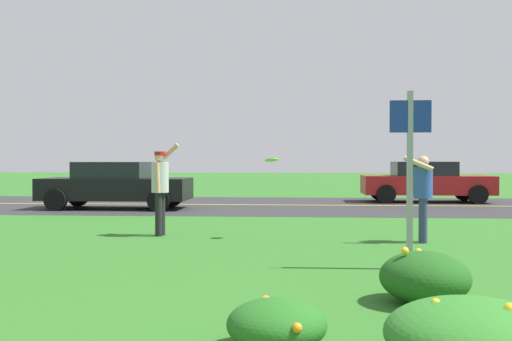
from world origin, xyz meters
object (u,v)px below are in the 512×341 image
at_px(sign_post_near_path, 410,161).
at_px(car_black_center_left, 115,185).
at_px(person_thrower_red_cap_gray_shirt, 160,184).
at_px(frisbee_lime, 272,160).
at_px(car_red_center_right, 426,181).
at_px(person_catcher_blue_shirt, 423,191).

relative_size(sign_post_near_path, car_black_center_left, 0.55).
xyz_separation_m(person_thrower_red_cap_gray_shirt, car_black_center_left, (-2.91, 6.28, -0.29)).
height_order(sign_post_near_path, car_black_center_left, sign_post_near_path).
height_order(frisbee_lime, car_black_center_left, frisbee_lime).
xyz_separation_m(frisbee_lime, car_red_center_right, (5.04, 10.23, -0.77)).
xyz_separation_m(car_black_center_left, car_red_center_right, (10.18, 3.66, 0.00)).
height_order(car_black_center_left, car_red_center_right, same).
distance_m(person_catcher_blue_shirt, frisbee_lime, 2.85).
bearing_deg(car_red_center_right, sign_post_near_path, -102.71).
distance_m(person_thrower_red_cap_gray_shirt, car_black_center_left, 6.93).
relative_size(sign_post_near_path, frisbee_lime, 9.43).
bearing_deg(person_thrower_red_cap_gray_shirt, frisbee_lime, -7.49).
bearing_deg(sign_post_near_path, frisbee_lime, 124.11).
bearing_deg(frisbee_lime, person_catcher_blue_shirt, -6.36).
distance_m(person_thrower_red_cap_gray_shirt, car_red_center_right, 12.31).
relative_size(person_thrower_red_cap_gray_shirt, frisbee_lime, 7.12).
distance_m(frisbee_lime, car_black_center_left, 8.38).
bearing_deg(sign_post_near_path, person_thrower_red_cap_gray_shirt, 142.22).
height_order(sign_post_near_path, frisbee_lime, sign_post_near_path).
xyz_separation_m(person_thrower_red_cap_gray_shirt, car_red_center_right, (7.27, 9.94, -0.29)).
height_order(sign_post_near_path, person_thrower_red_cap_gray_shirt, sign_post_near_path).
distance_m(sign_post_near_path, car_black_center_left, 12.01).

